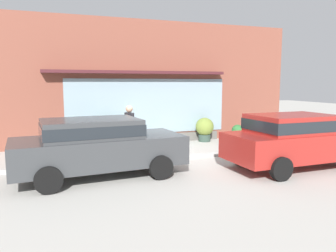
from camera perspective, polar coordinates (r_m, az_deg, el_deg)
The scene contains 11 objects.
ground_plane at distance 10.85m, azimuth -1.15°, elevation -5.76°, with size 60.00×60.00×0.00m, color #B2AFA8.
curb_strip at distance 10.65m, azimuth -0.81°, elevation -5.68°, with size 14.00×0.24×0.12m, color #B2B2AD.
storefront at distance 13.63m, azimuth -5.41°, elevation 7.36°, with size 14.00×0.81×5.05m.
fire_hydrant at distance 11.16m, azimuth -10.90°, elevation -2.87°, with size 0.43×0.40×0.99m.
pedestrian_with_handbag at distance 10.95m, azimuth -6.79°, elevation -0.20°, with size 0.27×0.66×1.76m.
parked_car_red at distance 10.23m, azimuth 21.28°, elevation -1.94°, with size 4.26×2.09×1.59m.
parked_car_dark_gray at distance 8.85m, azimuth -12.32°, elevation -3.06°, with size 4.56×2.29×1.56m.
potted_plant_doorstep at distance 12.90m, azimuth -10.25°, elevation -0.95°, with size 0.75×0.75×1.08m.
potted_plant_low_front at distance 14.61m, azimuth 12.04°, elevation -1.07°, with size 0.51×0.51×0.69m.
potted_plant_by_entrance at distance 14.10m, azimuth 6.41°, elevation -0.41°, with size 0.78×0.78×1.02m.
potted_plant_window_right at distance 12.80m, azimuth -17.31°, elevation -2.60°, with size 0.44×0.44×0.63m.
Camera 1 is at (-3.33, -10.03, 2.48)m, focal length 34.92 mm.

